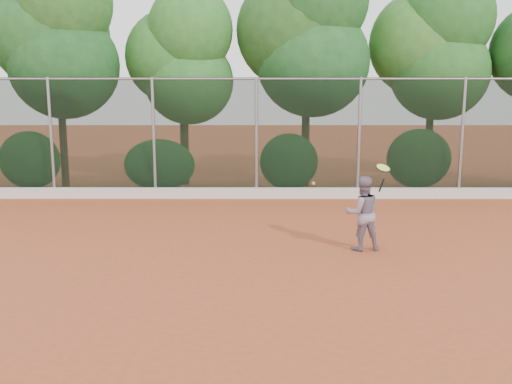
{
  "coord_description": "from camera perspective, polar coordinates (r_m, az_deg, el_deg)",
  "views": [
    {
      "loc": [
        0.02,
        -9.64,
        3.2
      ],
      "look_at": [
        0.0,
        1.0,
        1.25
      ],
      "focal_mm": 40.0,
      "sensor_mm": 36.0,
      "label": 1
    }
  ],
  "objects": [
    {
      "name": "chainlink_fence",
      "position": [
        16.69,
        0.05,
        5.78
      ],
      "size": [
        24.09,
        0.09,
        3.5
      ],
      "color": "black",
      "rests_on": "ground"
    },
    {
      "name": "concrete_curb",
      "position": [
        16.74,
        0.04,
        -0.11
      ],
      "size": [
        24.0,
        0.2,
        0.3
      ],
      "primitive_type": "cube",
      "color": "silver",
      "rests_on": "ground"
    },
    {
      "name": "tennis_racket",
      "position": [
        11.25,
        12.57,
        2.19
      ],
      "size": [
        0.4,
        0.38,
        0.58
      ],
      "color": "black",
      "rests_on": "ground"
    },
    {
      "name": "tennis_ball_in_flight",
      "position": [
        10.87,
        5.77,
        0.88
      ],
      "size": [
        0.06,
        0.06,
        0.06
      ],
      "color": "#A3C52C",
      "rests_on": "ground"
    },
    {
      "name": "foliage_backdrop",
      "position": [
        18.67,
        -1.67,
        14.08
      ],
      "size": [
        23.7,
        3.63,
        7.55
      ],
      "color": "#3E2518",
      "rests_on": "ground"
    },
    {
      "name": "ground",
      "position": [
        10.16,
        -0.01,
        -7.98
      ],
      "size": [
        80.0,
        80.0,
        0.0
      ],
      "primitive_type": "plane",
      "color": "#A14626",
      "rests_on": "ground"
    },
    {
      "name": "tennis_player",
      "position": [
        11.51,
        10.58,
        -2.1
      ],
      "size": [
        0.8,
        0.66,
        1.49
      ],
      "primitive_type": "imported",
      "rotation": [
        0.0,
        0.0,
        3.28
      ],
      "color": "gray",
      "rests_on": "ground"
    }
  ]
}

